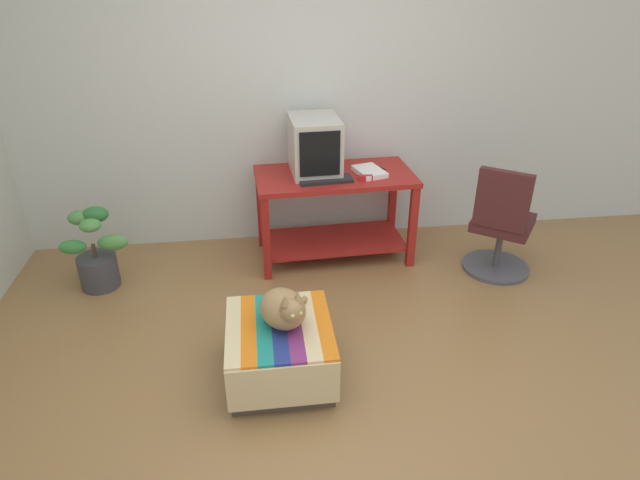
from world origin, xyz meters
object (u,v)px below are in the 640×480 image
(book, at_px, (369,172))
(stapler, at_px, (365,178))
(tv_monitor, at_px, (315,146))
(cat, at_px, (284,309))
(keyboard, at_px, (326,180))
(potted_plant, at_px, (96,256))
(ottoman_with_blanket, at_px, (280,351))
(desk, at_px, (334,201))
(office_chair, at_px, (501,228))

(book, bearing_deg, stapler, -130.49)
(tv_monitor, height_order, cat, tv_monitor)
(keyboard, bearing_deg, cat, -113.01)
(tv_monitor, relative_size, potted_plant, 0.81)
(ottoman_with_blanket, distance_m, potted_plant, 1.73)
(tv_monitor, xyz_separation_m, potted_plant, (-1.67, -0.31, -0.67))
(book, xyz_separation_m, stapler, (-0.06, -0.13, 0.00))
(book, height_order, cat, book)
(desk, xyz_separation_m, office_chair, (1.22, -0.43, -0.10))
(desk, xyz_separation_m, potted_plant, (-1.82, -0.24, -0.23))
(desk, distance_m, ottoman_with_blanket, 1.53)
(keyboard, distance_m, ottoman_with_blanket, 1.44)
(tv_monitor, distance_m, keyboard, 0.29)
(tv_monitor, bearing_deg, book, -16.19)
(desk, bearing_deg, book, -9.98)
(stapler, bearing_deg, keyboard, 90.80)
(potted_plant, xyz_separation_m, stapler, (2.02, 0.08, 0.48))
(potted_plant, xyz_separation_m, office_chair, (3.03, -0.19, 0.13))
(book, distance_m, cat, 1.58)
(desk, relative_size, office_chair, 1.41)
(office_chair, bearing_deg, ottoman_with_blanket, 65.81)
(ottoman_with_blanket, bearing_deg, office_chair, 28.89)
(keyboard, xyz_separation_m, book, (0.36, 0.11, 0.01))
(book, xyz_separation_m, cat, (-0.76, -1.36, -0.27))
(cat, bearing_deg, stapler, 38.08)
(tv_monitor, height_order, keyboard, tv_monitor)
(potted_plant, bearing_deg, ottoman_with_blanket, -41.95)
(keyboard, height_order, stapler, stapler)
(keyboard, distance_m, stapler, 0.30)
(ottoman_with_blanket, bearing_deg, tv_monitor, 75.38)
(tv_monitor, xyz_separation_m, stapler, (0.36, -0.23, -0.19))
(desk, relative_size, cat, 3.08)
(keyboard, xyz_separation_m, office_chair, (1.31, -0.29, -0.35))
(tv_monitor, height_order, stapler, tv_monitor)
(tv_monitor, relative_size, ottoman_with_blanket, 0.74)
(desk, bearing_deg, potted_plant, -175.01)
(stapler, bearing_deg, book, -21.30)
(keyboard, bearing_deg, office_chair, -17.53)
(potted_plant, height_order, stapler, stapler)
(desk, height_order, keyboard, keyboard)
(cat, xyz_separation_m, stapler, (0.70, 1.23, 0.27))
(tv_monitor, height_order, office_chair, tv_monitor)
(desk, height_order, cat, desk)
(keyboard, height_order, office_chair, office_chair)
(book, bearing_deg, keyboard, -178.34)
(office_chair, bearing_deg, stapler, 21.73)
(tv_monitor, distance_m, office_chair, 1.55)
(desk, xyz_separation_m, tv_monitor, (-0.15, 0.07, 0.44))
(ottoman_with_blanket, bearing_deg, potted_plant, 138.05)
(book, bearing_deg, potted_plant, 170.30)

